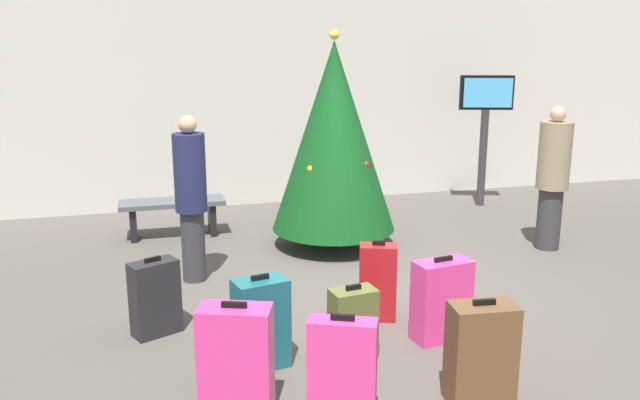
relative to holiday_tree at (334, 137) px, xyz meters
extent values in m
plane|color=#514C47|center=(0.05, -1.85, -1.35)|extent=(16.00, 16.00, 0.00)
cube|color=beige|center=(0.05, 2.38, 0.21)|extent=(16.00, 0.20, 3.12)
cylinder|color=#4C3319|center=(0.00, 0.00, -1.24)|extent=(0.12, 0.12, 0.23)
cone|color=#0F4719|center=(0.00, 0.00, 0.00)|extent=(1.49, 1.49, 2.25)
sphere|color=#F2D84C|center=(0.00, 0.00, 1.18)|extent=(0.12, 0.12, 0.12)
sphere|color=yellow|center=(-0.36, -0.28, -0.31)|extent=(0.08, 0.08, 0.08)
sphere|color=red|center=(0.29, -0.34, -0.28)|extent=(0.08, 0.08, 0.08)
sphere|color=blue|center=(0.05, 0.16, 0.59)|extent=(0.08, 0.08, 0.08)
sphere|color=yellow|center=(-0.03, 0.17, 0.57)|extent=(0.08, 0.08, 0.08)
cylinder|color=#333338|center=(2.71, 1.32, -0.62)|extent=(0.12, 0.12, 1.45)
cube|color=black|center=(2.71, 1.32, 0.35)|extent=(0.77, 0.31, 0.50)
cube|color=#4CB2F2|center=(2.71, 1.27, 0.35)|extent=(0.68, 0.22, 0.42)
cube|color=#4C5159|center=(-1.89, 0.88, -0.90)|extent=(1.32, 0.44, 0.06)
cube|color=black|center=(-2.39, 0.88, -1.14)|extent=(0.08, 0.35, 0.42)
cube|color=black|center=(-1.39, 0.88, -1.14)|extent=(0.08, 0.35, 0.42)
cylinder|color=#333338|center=(-1.75, -0.76, -0.97)|extent=(0.25, 0.25, 0.76)
cylinder|color=#1E234C|center=(-1.75, -0.76, -0.19)|extent=(0.43, 0.43, 0.81)
sphere|color=tan|center=(-1.75, -0.76, 0.31)|extent=(0.19, 0.19, 0.19)
cylinder|color=#333338|center=(2.49, -0.78, -0.98)|extent=(0.28, 0.28, 0.75)
cylinder|color=gray|center=(2.49, -0.78, -0.20)|extent=(0.53, 0.53, 0.80)
sphere|color=tan|center=(2.49, -0.78, 0.29)|extent=(0.18, 0.18, 0.18)
cube|color=#B2191E|center=(-0.21, -2.19, -1.00)|extent=(0.38, 0.29, 0.71)
cube|color=black|center=(-0.21, -2.19, -0.62)|extent=(0.12, 0.07, 0.04)
cube|color=#232326|center=(-2.18, -2.00, -1.02)|extent=(0.45, 0.36, 0.66)
cube|color=black|center=(-2.18, -2.00, -0.67)|extent=(0.14, 0.09, 0.04)
cube|color=#E5388C|center=(0.17, -2.72, -1.00)|extent=(0.51, 0.32, 0.70)
cube|color=black|center=(0.17, -2.72, -0.63)|extent=(0.17, 0.06, 0.04)
cube|color=#19606B|center=(-1.39, -2.80, -0.99)|extent=(0.45, 0.34, 0.72)
cube|color=black|center=(-1.39, -2.80, -0.61)|extent=(0.15, 0.06, 0.04)
cube|color=brown|center=(0.01, -3.72, -0.98)|extent=(0.48, 0.31, 0.74)
cube|color=black|center=(0.01, -3.72, -0.59)|extent=(0.16, 0.05, 0.04)
cube|color=#E5388C|center=(-1.03, -3.79, -0.96)|extent=(0.47, 0.33, 0.78)
cube|color=black|center=(-1.03, -3.79, -0.55)|extent=(0.15, 0.09, 0.04)
cube|color=#E5388C|center=(-1.68, -3.44, -0.95)|extent=(0.55, 0.40, 0.79)
cube|color=black|center=(-1.68, -3.44, -0.54)|extent=(0.17, 0.09, 0.04)
cube|color=#59602D|center=(-0.66, -2.84, -1.06)|extent=(0.39, 0.27, 0.58)
cube|color=black|center=(-0.66, -2.84, -0.75)|extent=(0.13, 0.05, 0.04)
camera|label=1|loc=(-2.18, -7.52, 1.21)|focal=37.23mm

